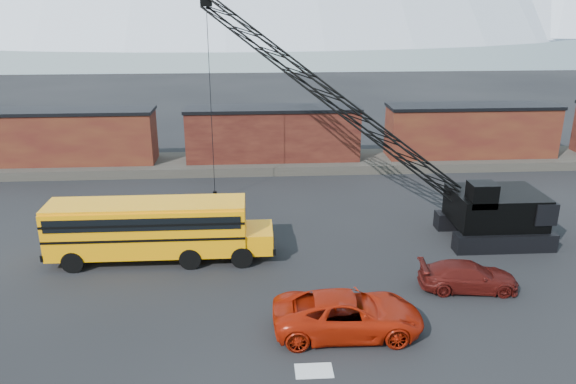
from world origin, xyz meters
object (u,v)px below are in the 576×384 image
maroon_suv (468,276)px  crawler_crane (332,98)px  red_pickup (348,314)px  school_bus (155,228)px

maroon_suv → crawler_crane: size_ratio=0.24×
red_pickup → maroon_suv: red_pickup is taller
red_pickup → maroon_suv: bearing=-62.3°
red_pickup → maroon_suv: 6.99m
red_pickup → crawler_crane: crawler_crane is taller
school_bus → crawler_crane: (9.78, 5.22, 5.66)m
crawler_crane → maroon_suv: bearing=-60.4°
red_pickup → crawler_crane: size_ratio=0.32×
school_bus → maroon_suv: size_ratio=2.55×
maroon_suv → crawler_crane: (-5.29, 9.30, 6.79)m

